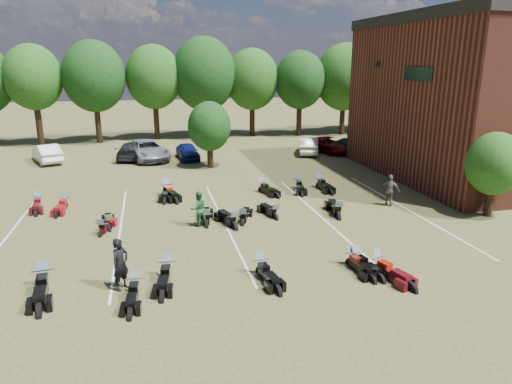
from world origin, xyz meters
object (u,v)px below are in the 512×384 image
object	(u,v)px
car_4	(188,151)
person_black	(120,264)
motorcycle_14	(39,207)
person_grey	(390,190)
person_green	(198,209)
motorcycle_7	(102,235)
motorcycle_3	(260,275)
motorcycle_0	(45,288)

from	to	relation	value
car_4	person_black	xyz separation A→B (m)	(-4.21, -21.75, 0.30)
car_4	motorcycle_14	bearing A→B (deg)	-135.54
person_grey	motorcycle_14	bearing A→B (deg)	25.60
person_grey	motorcycle_14	xyz separation A→B (m)	(-18.88, 4.24, -0.89)
person_grey	motorcycle_14	distance (m)	19.37
person_green	motorcycle_7	world-z (taller)	person_green
motorcycle_3	person_green	bearing A→B (deg)	97.27
person_black	motorcycle_0	bearing A→B (deg)	119.86
person_green	motorcycle_14	xyz separation A→B (m)	(-8.25, 5.05, -0.88)
person_green	motorcycle_7	bearing A→B (deg)	-12.33
person_grey	motorcycle_7	size ratio (longest dim) A/B	0.86
car_4	motorcycle_3	bearing A→B (deg)	-93.59
person_black	motorcycle_7	world-z (taller)	person_black
person_black	car_4	bearing A→B (deg)	32.84
motorcycle_0	motorcycle_7	size ratio (longest dim) A/B	1.22
motorcycle_3	motorcycle_7	xyz separation A→B (m)	(-6.17, 5.57, 0.00)
motorcycle_0	motorcycle_14	world-z (taller)	motorcycle_0
car_4	motorcycle_7	size ratio (longest dim) A/B	1.84
person_green	motorcycle_3	world-z (taller)	person_green
person_grey	motorcycle_0	distance (m)	17.70
person_grey	motorcycle_14	size ratio (longest dim) A/B	0.80
person_green	person_grey	distance (m)	10.66
car_4	motorcycle_0	size ratio (longest dim) A/B	1.50
car_4	motorcycle_0	bearing A→B (deg)	-113.79
person_black	person_grey	distance (m)	15.44
motorcycle_3	motorcycle_14	xyz separation A→B (m)	(-9.91, 10.86, 0.00)
car_4	motorcycle_0	distance (m)	22.19
person_grey	person_green	bearing A→B (deg)	42.59
person_black	motorcycle_7	distance (m)	5.74
person_green	motorcycle_14	distance (m)	9.71
motorcycle_0	motorcycle_7	distance (m)	5.10
car_4	motorcycle_7	world-z (taller)	car_4
car_4	person_black	world-z (taller)	person_black
motorcycle_7	motorcycle_14	xyz separation A→B (m)	(-3.74, 5.29, 0.00)
car_4	person_green	xyz separation A→B (m)	(-0.87, -15.97, 0.23)
motorcycle_7	car_4	bearing A→B (deg)	-95.17
person_green	motorcycle_0	xyz separation A→B (m)	(-6.03, -5.11, -0.88)
person_green	person_grey	xyz separation A→B (m)	(10.63, 0.81, 0.01)
person_green	motorcycle_3	size ratio (longest dim) A/B	0.80
person_green	motorcycle_0	size ratio (longest dim) A/B	0.69
motorcycle_14	person_black	bearing A→B (deg)	-71.96
person_grey	motorcycle_7	world-z (taller)	person_grey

